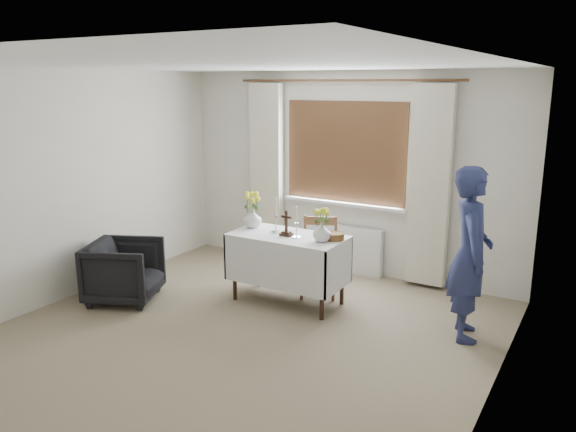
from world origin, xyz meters
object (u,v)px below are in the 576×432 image
(armchair, at_px, (124,271))
(wooden_cross, at_px, (286,223))
(wooden_chair, at_px, (319,258))
(flower_vase_left, at_px, (253,218))
(altar_table, at_px, (288,269))
(person, at_px, (470,254))
(flower_vase_right, at_px, (322,232))

(armchair, relative_size, wooden_cross, 2.69)
(armchair, bearing_deg, wooden_cross, -86.69)
(wooden_chair, height_order, flower_vase_left, flower_vase_left)
(altar_table, relative_size, person, 0.76)
(altar_table, height_order, flower_vase_right, flower_vase_right)
(armchair, height_order, flower_vase_right, flower_vase_right)
(wooden_chair, xyz_separation_m, flower_vase_right, (0.23, -0.40, 0.42))
(wooden_chair, relative_size, wooden_cross, 3.21)
(wooden_chair, distance_m, armchair, 2.16)
(wooden_cross, bearing_deg, altar_table, 83.45)
(altar_table, distance_m, wooden_cross, 0.52)
(wooden_chair, xyz_separation_m, armchair, (-1.77, -1.23, -0.11))
(flower_vase_right, bearing_deg, wooden_chair, 120.37)
(person, bearing_deg, wooden_chair, 62.03)
(wooden_cross, bearing_deg, flower_vase_right, -2.04)
(person, relative_size, flower_vase_right, 8.34)
(altar_table, xyz_separation_m, flower_vase_right, (0.42, -0.03, 0.48))
(wooden_chair, bearing_deg, altar_table, -140.83)
(flower_vase_left, relative_size, flower_vase_right, 1.07)
(flower_vase_left, bearing_deg, wooden_cross, -12.52)
(person, bearing_deg, wooden_cross, 74.61)
(altar_table, height_order, wooden_cross, wooden_cross)
(person, height_order, wooden_cross, person)
(altar_table, xyz_separation_m, wooden_cross, (-0.00, -0.03, 0.52))
(flower_vase_right, bearing_deg, altar_table, 175.38)
(armchair, height_order, person, person)
(flower_vase_right, bearing_deg, person, 6.02)
(altar_table, bearing_deg, person, 3.64)
(altar_table, height_order, person, person)
(armchair, xyz_separation_m, flower_vase_right, (2.00, 0.83, 0.52))
(flower_vase_left, bearing_deg, armchair, -138.36)
(flower_vase_right, bearing_deg, armchair, -157.49)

